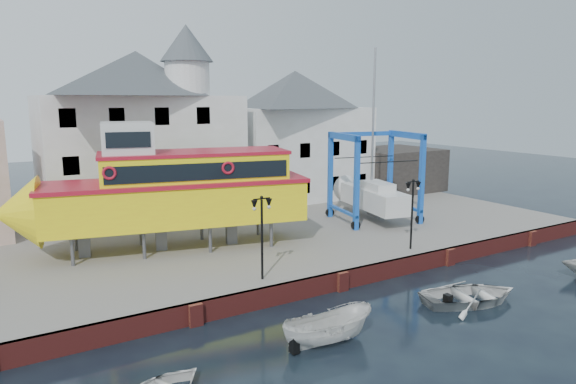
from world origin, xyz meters
TOP-DOWN VIEW (x-y plane):
  - ground at (0.00, 0.00)m, footprint 140.00×140.00m
  - hardstanding at (0.00, 11.00)m, footprint 44.00×22.00m
  - quay_wall at (-0.00, 0.10)m, footprint 44.00×0.47m
  - building_white_main at (-4.87, 18.39)m, footprint 14.00×8.30m
  - building_white_right at (9.00, 19.00)m, footprint 12.00×8.00m
  - shed_dark at (19.00, 17.00)m, footprint 8.00×7.00m
  - lamp_post_left at (-4.00, 1.20)m, footprint 1.12×0.32m
  - lamp_post_right at (6.00, 1.20)m, footprint 1.12×0.32m
  - tour_boat at (-6.67, 8.67)m, footprint 17.71×7.67m
  - travel_lift at (9.08, 8.71)m, footprint 6.50×8.40m
  - motorboat_a at (-4.04, -4.43)m, footprint 4.17×1.91m
  - motorboat_b at (4.36, -4.56)m, footprint 5.72×4.75m

SIDE VIEW (x-z plane):
  - ground at x=0.00m, z-range 0.00..0.00m
  - motorboat_a at x=-4.04m, z-range -0.78..0.78m
  - motorboat_b at x=4.36m, z-range -0.51..0.51m
  - hardstanding at x=0.00m, z-range 0.00..1.00m
  - quay_wall at x=0.00m, z-range 0.00..1.00m
  - shed_dark at x=19.00m, z-range 1.00..5.00m
  - travel_lift at x=9.08m, z-range -3.09..9.22m
  - lamp_post_left at x=-4.00m, z-range 2.07..6.27m
  - lamp_post_right at x=6.00m, z-range 2.07..6.27m
  - tour_boat at x=-6.67m, z-range 0.79..8.29m
  - building_white_right at x=9.00m, z-range 1.00..12.20m
  - building_white_main at x=-4.87m, z-range 0.34..14.34m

